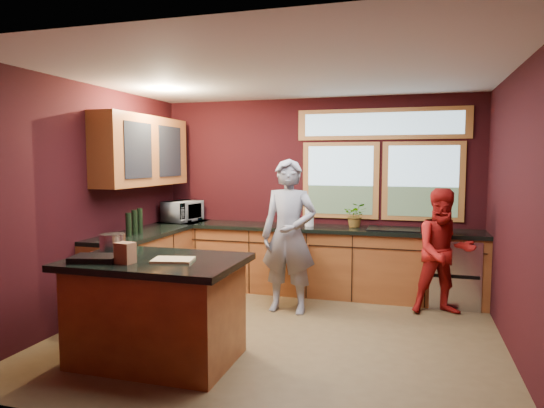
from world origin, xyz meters
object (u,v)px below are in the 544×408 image
at_px(cutting_board, 173,260).
at_px(person_grey, 289,236).
at_px(island, 157,309).
at_px(person_red, 444,252).
at_px(stock_pot, 113,243).

bearing_deg(cutting_board, person_grey, 71.62).
bearing_deg(cutting_board, island, 165.96).
relative_size(person_red, cutting_board, 4.29).
xyz_separation_m(island, stock_pot, (-0.55, 0.15, 0.56)).
distance_m(island, person_red, 3.39).
xyz_separation_m(person_grey, stock_pot, (-1.34, -1.59, 0.11)).
height_order(person_red, cutting_board, person_red).
distance_m(island, person_grey, 1.96).
bearing_deg(stock_pot, cutting_board, -14.93).
height_order(island, person_red, person_red).
bearing_deg(cutting_board, person_red, 43.02).
relative_size(person_grey, person_red, 1.23).
bearing_deg(cutting_board, stock_pot, 165.07).
height_order(person_grey, person_red, person_grey).
bearing_deg(person_red, stock_pot, -161.90).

